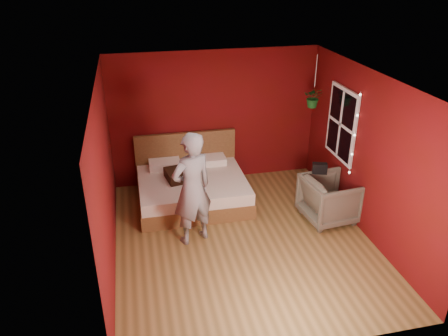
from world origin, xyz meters
TOP-DOWN VIEW (x-y plane):
  - floor at (0.00, 0.00)m, footprint 4.50×4.50m
  - room_walls at (0.00, 0.00)m, footprint 4.04×4.54m
  - window at (1.97, 0.90)m, footprint 0.05×0.97m
  - fairy_lights at (1.94, 0.38)m, footprint 0.04×0.04m
  - bed at (-0.60, 1.46)m, footprint 1.95×1.66m
  - person at (-0.77, 0.19)m, footprint 0.79×0.66m
  - armchair at (1.60, 0.30)m, footprint 0.95×0.93m
  - handbag at (1.47, 0.54)m, footprint 0.27×0.19m
  - throw_pillow at (-0.81, 1.40)m, footprint 0.56×0.56m
  - hanging_plant at (1.64, 1.44)m, footprint 0.42×0.40m

SIDE VIEW (x-z plane):
  - floor at x=0.00m, z-range 0.00..0.00m
  - bed at x=-0.60m, z-range -0.26..0.82m
  - armchair at x=1.60m, z-range 0.00..0.78m
  - throw_pillow at x=-0.81m, z-range 0.49..0.66m
  - handbag at x=1.47m, z-range 0.78..0.96m
  - person at x=-0.77m, z-range 0.00..1.84m
  - fairy_lights at x=1.94m, z-range 0.77..2.22m
  - window at x=1.97m, z-range 0.87..2.14m
  - room_walls at x=0.00m, z-range 0.37..2.99m
  - hanging_plant at x=1.64m, z-range 1.37..2.31m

